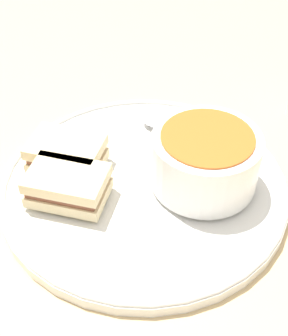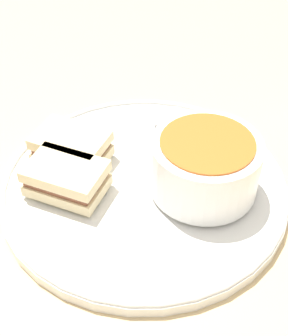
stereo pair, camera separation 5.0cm
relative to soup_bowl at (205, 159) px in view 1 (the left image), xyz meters
The scene contains 6 objects.
ground_plane 0.08m from the soup_bowl, 85.14° to the left, with size 2.40×2.40×0.00m, color #D1B27F.
plate 0.08m from the soup_bowl, 85.14° to the left, with size 0.31×0.31×0.02m.
soup_bowl is the anchor object (origin of this frame).
spoon 0.11m from the soup_bowl, 21.13° to the left, with size 0.07×0.10×0.01m.
sandwich_half_near 0.15m from the soup_bowl, 77.39° to the left, with size 0.08×0.09×0.03m.
sandwich_half_far 0.14m from the soup_bowl, 96.75° to the left, with size 0.08×0.09×0.03m.
Camera 1 is at (-0.37, 0.02, 0.37)m, focal length 50.00 mm.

